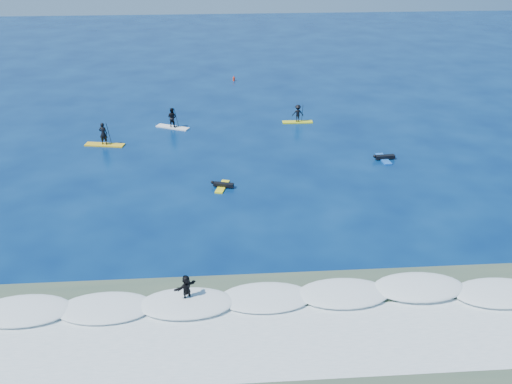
{
  "coord_description": "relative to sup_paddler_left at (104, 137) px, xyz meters",
  "views": [
    {
      "loc": [
        -1.21,
        -33.31,
        17.8
      ],
      "look_at": [
        1.32,
        1.36,
        0.6
      ],
      "focal_mm": 40.0,
      "sensor_mm": 36.0,
      "label": 1
    }
  ],
  "objects": [
    {
      "name": "ground",
      "position": [
        10.69,
        -12.38,
        -0.73
      ],
      "size": [
        160.0,
        160.0,
        0.0
      ],
      "primitive_type": "plane",
      "color": "#031946",
      "rests_on": "ground"
    },
    {
      "name": "shallow_water",
      "position": [
        10.69,
        -26.38,
        -0.72
      ],
      "size": [
        90.0,
        13.0,
        0.01
      ],
      "primitive_type": "cube",
      "color": "#3B513F",
      "rests_on": "ground"
    },
    {
      "name": "breaking_wave",
      "position": [
        10.69,
        -22.38,
        -0.73
      ],
      "size": [
        40.0,
        6.0,
        0.3
      ],
      "primitive_type": "cube",
      "color": "white",
      "rests_on": "ground"
    },
    {
      "name": "whitewater",
      "position": [
        10.69,
        -25.38,
        -0.73
      ],
      "size": [
        34.0,
        5.0,
        0.02
      ],
      "primitive_type": "cube",
      "color": "silver",
      "rests_on": "ground"
    },
    {
      "name": "sup_paddler_left",
      "position": [
        0.0,
        0.0,
        0.0
      ],
      "size": [
        3.41,
        1.44,
        2.32
      ],
      "rotation": [
        0.0,
        0.0,
        -0.19
      ],
      "color": "yellow",
      "rests_on": "ground"
    },
    {
      "name": "sup_paddler_center",
      "position": [
        5.48,
        3.93,
        0.09
      ],
      "size": [
        3.13,
        2.06,
        2.18
      ],
      "rotation": [
        0.0,
        0.0,
        -0.45
      ],
      "color": "white",
      "rests_on": "ground"
    },
    {
      "name": "sup_paddler_right",
      "position": [
        17.05,
        4.54,
        0.05
      ],
      "size": [
        2.83,
        0.74,
        1.98
      ],
      "rotation": [
        0.0,
        0.0,
        -0.01
      ],
      "color": "yellow",
      "rests_on": "ground"
    },
    {
      "name": "prone_paddler_near",
      "position": [
        9.76,
        -8.88,
        -0.58
      ],
      "size": [
        1.67,
        2.18,
        0.44
      ],
      "rotation": [
        0.0,
        0.0,
        1.29
      ],
      "color": "yellow",
      "rests_on": "ground"
    },
    {
      "name": "prone_paddler_far",
      "position": [
        22.69,
        -4.72,
        -0.57
      ],
      "size": [
        1.79,
        2.29,
        0.47
      ],
      "rotation": [
        0.0,
        0.0,
        1.65
      ],
      "color": "blue",
      "rests_on": "ground"
    },
    {
      "name": "wave_surfer",
      "position": [
        7.72,
        -22.22,
        0.13
      ],
      "size": [
        2.02,
        1.74,
        1.52
      ],
      "rotation": [
        0.0,
        0.0,
        0.65
      ],
      "color": "silver",
      "rests_on": "breaking_wave"
    },
    {
      "name": "marker_buoy",
      "position": [
        11.66,
        19.47,
        -0.45
      ],
      "size": [
        0.27,
        0.27,
        0.64
      ],
      "rotation": [
        0.0,
        0.0,
        -0.4
      ],
      "color": "red",
      "rests_on": "ground"
    }
  ]
}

